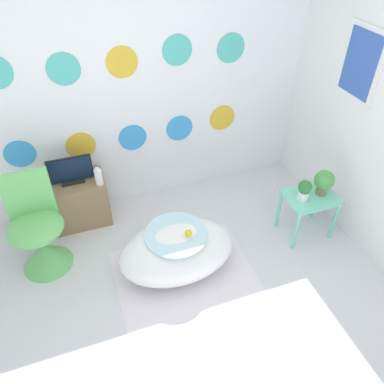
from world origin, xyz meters
name	(u,v)px	position (x,y,z in m)	size (l,w,h in m)	color
ground_plane	(195,347)	(0.00, 0.00, 0.00)	(12.00, 12.00, 0.00)	silver
wall_back_dotted	(124,82)	(0.00, 1.92, 1.30)	(4.62, 0.05, 2.60)	white
wall_right	(363,96)	(1.83, 0.95, 1.30)	(0.06, 2.90, 2.60)	white
rug	(186,276)	(0.14, 0.64, 0.00)	(1.19, 1.00, 0.01)	silver
bathtub	(177,251)	(0.10, 0.75, 0.23)	(1.01, 0.65, 0.47)	white
rubber_duck	(188,233)	(0.18, 0.68, 0.50)	(0.06, 0.07, 0.07)	yellow
chair	(41,240)	(-0.99, 1.21, 0.29)	(0.46, 0.46, 0.90)	#66C166
tv_cabinet	(78,201)	(-0.63, 1.68, 0.25)	(0.57, 0.37, 0.50)	#8E704C
tv	(71,171)	(-0.63, 1.69, 0.62)	(0.40, 0.12, 0.27)	black
vase	(99,177)	(-0.39, 1.57, 0.58)	(0.07, 0.07, 0.18)	white
side_table	(309,203)	(1.42, 0.78, 0.38)	(0.47, 0.37, 0.46)	#72D8B7
potted_plant_left	(304,190)	(1.31, 0.77, 0.57)	(0.12, 0.12, 0.21)	white
potted_plant_right	(324,181)	(1.52, 0.79, 0.60)	(0.18, 0.18, 0.25)	#8C6B4C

